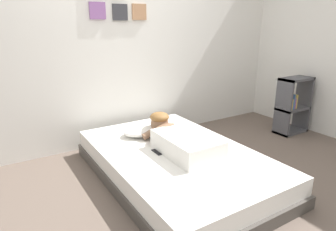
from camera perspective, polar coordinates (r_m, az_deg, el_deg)
The scene contains 8 objects.
ground_plane at distance 2.74m, azimuth 4.10°, elevation -14.04°, with size 13.34×13.34×0.00m, color #66564C.
back_wall at distance 3.61m, azimuth -9.47°, elevation 14.38°, with size 4.67×0.12×2.50m.
bed at distance 2.88m, azimuth 1.58°, elevation -9.28°, with size 1.30×2.06×0.27m.
pillow at distance 3.21m, azimuth -4.24°, elevation -2.68°, with size 0.52×0.32×0.11m, color white.
person_lying at distance 2.83m, azimuth 2.08°, elevation -4.38°, with size 0.43×0.92×0.27m.
coffee_cup at distance 3.25m, azimuth 0.55°, elevation -2.71°, with size 0.13×0.09×0.07m.
cell_phone at distance 2.79m, azimuth -1.95°, elevation -7.00°, with size 0.07×0.14×0.01m, color black.
bookshelf at distance 4.27m, azimuth 22.82°, elevation 1.83°, with size 0.45×0.24×0.75m.
Camera 1 is at (-1.39, -1.88, 1.43)m, focal length 31.65 mm.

